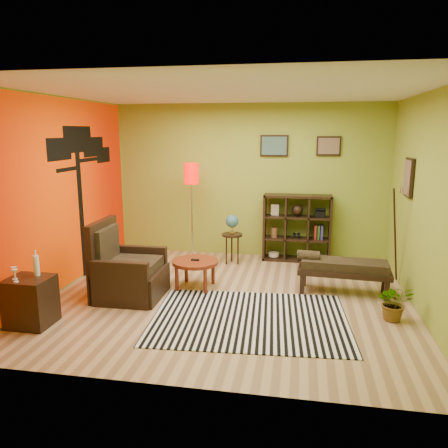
% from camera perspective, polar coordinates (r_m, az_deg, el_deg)
% --- Properties ---
extents(ground, '(5.00, 5.00, 0.00)m').
position_cam_1_polar(ground, '(6.25, 0.61, -9.59)').
color(ground, tan).
rests_on(ground, ground).
extents(room_shell, '(5.04, 4.54, 2.82)m').
position_cam_1_polar(room_shell, '(5.86, -0.23, 7.12)').
color(room_shell, '#8BA231').
rests_on(room_shell, ground).
extents(zebra_rug, '(2.54, 1.95, 0.01)m').
position_cam_1_polar(zebra_rug, '(5.59, 3.36, -12.22)').
color(zebra_rug, white).
rests_on(zebra_rug, ground).
extents(coffee_table, '(0.69, 0.69, 0.44)m').
position_cam_1_polar(coffee_table, '(6.53, -3.78, -5.26)').
color(coffee_table, maroon).
rests_on(coffee_table, ground).
extents(armchair, '(0.91, 0.92, 1.09)m').
position_cam_1_polar(armchair, '(6.34, -12.68, -6.40)').
color(armchair, black).
rests_on(armchair, ground).
extents(side_cabinet, '(0.50, 0.46, 0.91)m').
position_cam_1_polar(side_cabinet, '(5.81, -23.93, -9.17)').
color(side_cabinet, black).
rests_on(side_cabinet, ground).
extents(floor_lamp, '(0.27, 0.27, 1.76)m').
position_cam_1_polar(floor_lamp, '(7.66, -4.27, 5.42)').
color(floor_lamp, silver).
rests_on(floor_lamp, ground).
extents(globe_table, '(0.36, 0.36, 0.88)m').
position_cam_1_polar(globe_table, '(7.63, 1.07, -0.37)').
color(globe_table, black).
rests_on(globe_table, ground).
extents(cube_shelf, '(1.20, 0.35, 1.20)m').
position_cam_1_polar(cube_shelf, '(7.94, 9.58, -0.53)').
color(cube_shelf, black).
rests_on(cube_shelf, ground).
extents(bench, '(1.34, 0.55, 0.60)m').
position_cam_1_polar(bench, '(6.52, 15.10, -5.50)').
color(bench, black).
rests_on(bench, ground).
extents(potted_plant, '(0.45, 0.49, 0.37)m').
position_cam_1_polar(potted_plant, '(5.88, 21.35, -9.96)').
color(potted_plant, '#26661E').
rests_on(potted_plant, ground).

